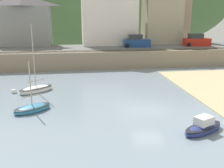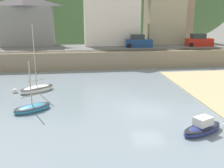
{
  "view_description": "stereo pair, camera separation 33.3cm",
  "coord_description": "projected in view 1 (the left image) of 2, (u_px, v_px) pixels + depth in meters",
  "views": [
    {
      "loc": [
        -5.77,
        -19.21,
        7.59
      ],
      "look_at": [
        -2.72,
        1.89,
        1.77
      ],
      "focal_mm": 42.15,
      "sensor_mm": 36.0,
      "label": 1
    },
    {
      "loc": [
        -5.44,
        -19.25,
        7.59
      ],
      "look_at": [
        -2.72,
        1.89,
        1.77
      ],
      "focal_mm": 42.15,
      "sensor_mm": 36.0,
      "label": 2
    }
  ],
  "objects": [
    {
      "name": "quay_seawall",
      "position": [
        115.0,
        58.0,
        37.49
      ],
      "size": [
        48.0,
        9.4,
        2.4
      ],
      "color": "gray",
      "rests_on": "ground"
    },
    {
      "name": "hillside_backdrop",
      "position": [
        85.0,
        6.0,
        71.1
      ],
      "size": [
        80.0,
        44.0,
        26.19
      ],
      "color": "#4A6E41",
      "rests_on": "ground"
    },
    {
      "name": "waterfront_building_left",
      "position": [
        24.0,
        20.0,
        41.65
      ],
      "size": [
        8.42,
        4.33,
        7.87
      ],
      "color": "gray",
      "rests_on": "ground"
    },
    {
      "name": "waterfront_building_centre",
      "position": [
        109.0,
        12.0,
        43.18
      ],
      "size": [
        9.09,
        6.21,
        10.46
      ],
      "color": "silver",
      "rests_on": "ground"
    },
    {
      "name": "waterfront_building_right",
      "position": [
        162.0,
        8.0,
        44.26
      ],
      "size": [
        6.43,
        4.6,
        11.74
      ],
      "color": "#A59F84",
      "rests_on": "ground"
    },
    {
      "name": "rowboat_small_beached",
      "position": [
        32.0,
        109.0,
        20.8
      ],
      "size": [
        3.27,
        2.75,
        4.18
      ],
      "rotation": [
        0.0,
        0.0,
        0.56
      ],
      "color": "teal",
      "rests_on": "ground"
    },
    {
      "name": "sailboat_tall_mast",
      "position": [
        203.0,
        128.0,
        17.18
      ],
      "size": [
        3.47,
        2.47,
        1.24
      ],
      "rotation": [
        0.0,
        0.0,
        0.45
      ],
      "color": "navy",
      "rests_on": "ground"
    },
    {
      "name": "dinghy_open_wooden",
      "position": [
        36.0,
        89.0,
        25.84
      ],
      "size": [
        3.64,
        3.06,
        6.74
      ],
      "rotation": [
        0.0,
        0.0,
        0.59
      ],
      "color": "white",
      "rests_on": "ground"
    },
    {
      "name": "parked_car_near_slipway",
      "position": [
        136.0,
        42.0,
        40.58
      ],
      "size": [
        4.22,
        2.02,
        1.95
      ],
      "rotation": [
        0.0,
        0.0,
        -0.08
      ],
      "color": "navy",
      "rests_on": "ground"
    },
    {
      "name": "parked_car_by_wall",
      "position": [
        196.0,
        41.0,
        41.94
      ],
      "size": [
        4.18,
        1.9,
        1.95
      ],
      "rotation": [
        0.0,
        0.0,
        -0.05
      ],
      "color": "red",
      "rests_on": "ground"
    },
    {
      "name": "mooring_buoy",
      "position": [
        14.0,
        92.0,
        25.48
      ],
      "size": [
        0.53,
        0.53,
        0.53
      ],
      "color": "silver",
      "rests_on": "ground"
    }
  ]
}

